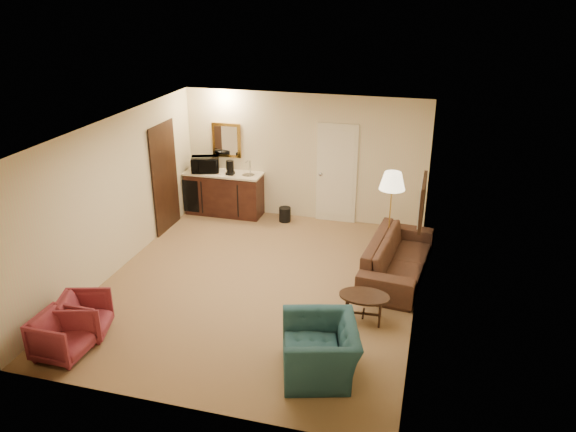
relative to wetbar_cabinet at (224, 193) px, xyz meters
The scene contains 12 objects.
ground 3.21m from the wetbar_cabinet, 58.76° to the right, with size 6.00×6.00×0.00m, color #9C7C4F.
room_walls 2.79m from the wetbar_cabinet, 51.47° to the right, with size 5.02×6.01×2.61m.
wetbar_cabinet is the anchor object (origin of this frame).
sofa 4.21m from the wetbar_cabinet, 25.48° to the right, with size 2.28×0.67×0.89m, color black.
teal_armchair 5.60m from the wetbar_cabinet, 56.54° to the right, with size 1.05×0.68×0.92m, color #1F464E.
rose_chair_near 4.73m from the wetbar_cabinet, 93.03° to the right, with size 0.64×0.60×0.66m, color maroon.
rose_chair_far 5.23m from the wetbar_cabinet, 92.74° to the right, with size 0.65×0.61×0.67m, color maroon.
coffee_table 4.81m from the wetbar_cabinet, 44.08° to the right, with size 0.73×0.49×0.42m, color black.
floor_lamp 3.83m from the wetbar_cabinet, 20.24° to the right, with size 0.44×0.44×1.66m, color #B9913D.
waste_bin 1.39m from the wetbar_cabinet, ahead, with size 0.24×0.24×0.30m, color black.
microwave 0.76m from the wetbar_cabinet, behind, with size 0.57×0.31×0.38m, color black.
coffee_maker 0.64m from the wetbar_cabinet, 22.67° to the right, with size 0.16×0.16×0.30m, color black.
Camera 1 is at (2.58, -7.68, 4.57)m, focal length 35.00 mm.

